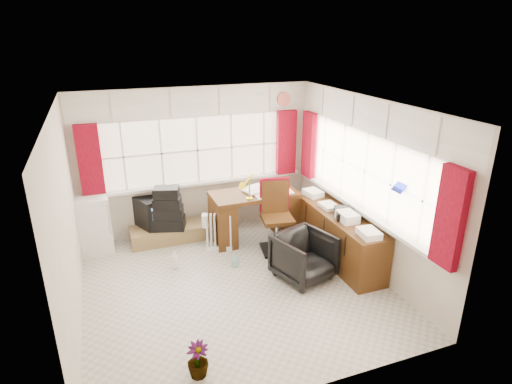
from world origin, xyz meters
The scene contains 20 objects.
ground centered at (0.00, 0.00, 0.00)m, with size 4.00×4.00×0.00m, color beige.
room_walls centered at (0.00, 0.00, 1.50)m, with size 4.00×4.00×4.00m.
window_back centered at (0.00, 1.94, 0.95)m, with size 3.70×0.12×3.60m.
window_right centered at (1.94, 0.00, 0.95)m, with size 0.12×3.70×3.60m.
curtains centered at (0.92, 0.93, 1.46)m, with size 3.83×3.83×1.15m.
overhead_cabinets centered at (0.98, 0.98, 2.25)m, with size 3.98×3.98×0.48m.
desk centered at (0.77, 1.30, 0.46)m, with size 1.43×0.71×0.87m.
desk_lamp centered at (0.60, 1.06, 1.12)m, with size 0.18×0.17×0.43m.
task_chair centered at (0.97, 0.86, 0.62)m, with size 0.56×0.59×1.16m.
office_chair centered at (0.99, -0.14, 0.34)m, with size 0.72×0.74×0.67m, color black.
radiator centered at (0.09, 1.10, 0.25)m, with size 0.44×0.29×0.62m.
credenza centered at (1.73, 0.20, 0.39)m, with size 0.50×2.00×0.85m.
file_tray centered at (1.74, 0.06, 0.81)m, with size 0.28×0.36×0.12m, color black.
tv_bench centered at (-0.55, 1.72, 0.12)m, with size 1.40×0.50×0.25m, color olive.
crt_tv centered at (-0.79, 1.90, 0.50)m, with size 0.71×0.69×0.50m.
hifi_stack centered at (-0.62, 1.65, 0.58)m, with size 0.61×0.48×0.72m.
mini_fridge centered at (-1.80, 1.80, 0.46)m, with size 0.58×0.58×0.92m.
spray_bottle_a centered at (-0.70, 0.77, 0.14)m, with size 0.11×0.11×0.28m, color white.
spray_bottle_b centered at (0.16, 0.51, 0.10)m, with size 0.09×0.10×0.21m, color #84C4B9.
flower_vase centered at (-0.86, -1.44, 0.20)m, with size 0.22×0.22×0.40m, color black.
Camera 1 is at (-1.52, -4.88, 3.35)m, focal length 30.00 mm.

